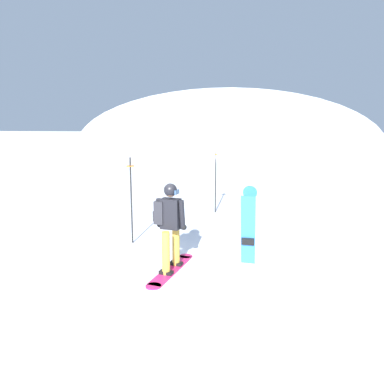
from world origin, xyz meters
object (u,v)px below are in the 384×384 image
at_px(snowboarder_main, 169,225).
at_px(piste_marker_far, 131,194).
at_px(spare_snowboard, 248,227).
at_px(rock_dark, 169,221).
at_px(piste_marker_near, 216,175).

xyz_separation_m(snowboarder_main, piste_marker_far, (-1.37, 1.39, 0.28)).
distance_m(spare_snowboard, rock_dark, 3.96).
bearing_deg(piste_marker_near, snowboarder_main, -90.10).
distance_m(snowboarder_main, spare_snowboard, 1.56).
bearing_deg(rock_dark, spare_snowboard, -48.73).
distance_m(snowboarder_main, piste_marker_near, 4.94).
bearing_deg(snowboarder_main, spare_snowboard, 21.90).
distance_m(snowboarder_main, rock_dark, 3.78).
relative_size(snowboarder_main, piste_marker_far, 0.87).
bearing_deg(spare_snowboard, piste_marker_near, 108.25).
bearing_deg(rock_dark, piste_marker_far, -96.97).
xyz_separation_m(spare_snowboard, piste_marker_near, (-1.44, 4.35, 0.40)).
bearing_deg(snowboarder_main, piste_marker_far, 134.57).
bearing_deg(snowboarder_main, piste_marker_near, 89.90).
xyz_separation_m(spare_snowboard, piste_marker_far, (-2.81, 0.81, 0.38)).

